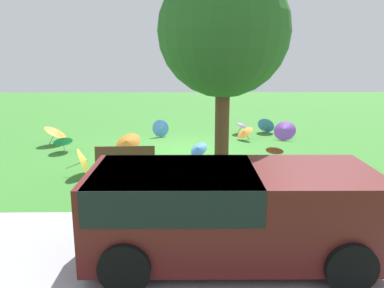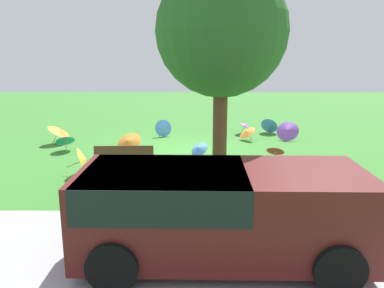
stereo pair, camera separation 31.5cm
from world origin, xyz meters
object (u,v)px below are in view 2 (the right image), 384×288
parasol_teal_2 (65,140)px  parasol_blue_4 (199,148)px  parasol_red_0 (276,150)px  parasol_orange_2 (59,130)px  park_bench (125,160)px  parasol_purple_0 (287,130)px  parasol_yellow_0 (85,160)px  parasol_orange_1 (128,142)px  van_dark (212,207)px  parasol_blue_2 (164,128)px  parasol_orange_0 (247,132)px  parasol_blue_3 (270,125)px  shade_tree (222,32)px  parasol_purple_1 (245,125)px

parasol_teal_2 → parasol_blue_4: (-4.63, 0.89, -0.08)m
parasol_red_0 → parasol_orange_2: parasol_orange_2 is taller
park_bench → parasol_purple_0: size_ratio=1.54×
parasol_yellow_0 → parasol_orange_1: 2.13m
van_dark → parasol_blue_2: (1.56, -9.60, -0.56)m
parasol_red_0 → parasol_orange_1: (4.77, -0.38, 0.17)m
park_bench → parasol_orange_0: 6.03m
parasol_purple_0 → parasol_blue_3: bearing=-72.0°
parasol_red_0 → parasol_orange_1: 4.78m
parasol_blue_3 → parasol_blue_4: bearing=52.9°
park_bench → parasol_orange_2: bearing=-51.5°
parasol_blue_2 → parasol_yellow_0: 5.32m
parasol_teal_2 → parasol_yellow_0: (-1.41, 2.61, -0.00)m
parasol_red_0 → parasol_teal_2: parasol_teal_2 is taller
shade_tree → parasol_orange_0: bearing=-105.0°
parasol_orange_0 → van_dark: bearing=79.0°
parasol_orange_0 → parasol_purple_1: size_ratio=0.99×
park_bench → parasol_purple_0: park_bench is taller
parasol_orange_1 → parasol_yellow_0: bearing=64.7°
park_bench → shade_tree: size_ratio=0.30×
parasol_blue_3 → parasol_orange_1: (5.36, 3.82, 0.14)m
parasol_orange_0 → parasol_blue_3: parasol_blue_3 is taller
parasol_teal_2 → parasol_yellow_0: size_ratio=1.00×
parasol_purple_0 → parasol_blue_2: parasol_purple_0 is taller
park_bench → parasol_teal_2: park_bench is taller
park_bench → parasol_orange_0: (-3.94, -4.56, -0.14)m
parasol_purple_0 → parasol_orange_0: bearing=2.8°
park_bench → parasol_yellow_0: 1.20m
parasol_yellow_0 → parasol_blue_3: bearing=-137.5°
shade_tree → parasol_teal_2: size_ratio=6.45×
parasol_blue_2 → parasol_blue_4: 3.56m
park_bench → parasol_purple_0: (-5.53, -4.64, -0.09)m
park_bench → parasol_teal_2: size_ratio=1.91×
parasol_teal_2 → parasol_orange_0: parasol_teal_2 is taller
parasol_purple_1 → parasol_blue_2: bearing=9.2°
parasol_teal_2 → parasol_orange_2: (0.56, -1.10, 0.12)m
shade_tree → parasol_purple_0: 6.95m
parasol_orange_1 → shade_tree: bearing=135.6°
shade_tree → parasol_purple_0: shade_tree is taller
parasol_blue_4 → van_dark: bearing=91.4°
parasol_purple_0 → parasol_blue_2: bearing=-6.9°
parasol_red_0 → parasol_blue_4: (2.45, -0.19, -0.01)m
parasol_purple_0 → parasol_orange_1: (5.79, 2.48, 0.11)m
parasol_purple_0 → parasol_blue_3: (0.44, -1.34, -0.03)m
parasol_orange_0 → parasol_orange_1: bearing=29.7°
parasol_teal_2 → parasol_orange_1: 2.42m
shade_tree → parasol_red_0: (-1.94, -2.39, -3.50)m
parasol_purple_0 → parasol_yellow_0: (6.70, 4.40, 0.01)m
parasol_red_0 → parasol_yellow_0: bearing=15.2°
shade_tree → parasol_orange_1: shade_tree is taller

